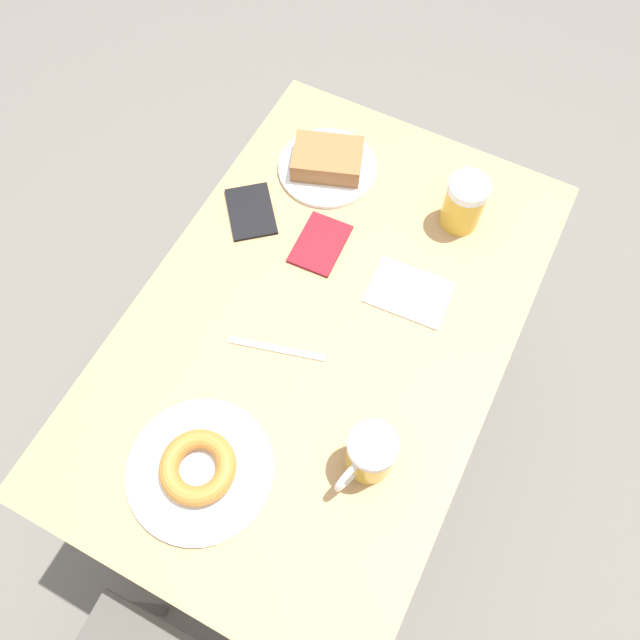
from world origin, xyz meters
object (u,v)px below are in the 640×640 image
object	(u,v)px
passport_far_edge	(251,211)
plate_with_donut	(199,469)
fork	(277,349)
beer_mug_center	(369,455)
napkin_folded	(409,292)
plate_with_cake	(327,162)
beer_mug_left	(464,202)
passport_near_edge	(320,244)

from	to	relation	value
passport_far_edge	plate_with_donut	bearing A→B (deg)	110.65
plate_with_donut	fork	world-z (taller)	plate_with_donut
plate_with_donut	beer_mug_center	size ratio (longest dim) A/B	2.06
napkin_folded	plate_with_cake	bearing A→B (deg)	-35.45
beer_mug_left	passport_near_edge	xyz separation A→B (m)	(0.22, 0.18, -0.05)
plate_with_donut	napkin_folded	world-z (taller)	plate_with_donut
plate_with_cake	plate_with_donut	world-z (taller)	plate_with_cake
plate_with_cake	beer_mug_left	size ratio (longest dim) A/B	1.77
plate_with_cake	passport_far_edge	size ratio (longest dim) A/B	1.34
beer_mug_center	fork	xyz separation A→B (m)	(0.23, -0.11, -0.06)
fork	beer_mug_center	bearing A→B (deg)	154.39
napkin_folded	fork	distance (m)	0.27
napkin_folded	passport_far_edge	size ratio (longest dim) A/B	1.01
passport_near_edge	plate_with_cake	bearing A→B (deg)	-67.49
plate_with_cake	fork	xyz separation A→B (m)	(-0.10, 0.41, -0.02)
plate_with_cake	plate_with_donut	bearing A→B (deg)	98.39
plate_with_donut	beer_mug_left	xyz separation A→B (m)	(-0.19, -0.66, 0.04)
plate_with_donut	fork	xyz separation A→B (m)	(-0.01, -0.25, -0.01)
napkin_folded	plate_with_donut	bearing A→B (deg)	69.52
fork	passport_near_edge	xyz separation A→B (m)	(0.03, -0.23, 0.00)
beer_mug_left	fork	world-z (taller)	beer_mug_left
beer_mug_left	napkin_folded	xyz separation A→B (m)	(0.02, 0.20, -0.05)
plate_with_cake	plate_with_donut	xyz separation A→B (m)	(-0.10, 0.65, -0.01)
plate_with_donut	beer_mug_center	xyz separation A→B (m)	(-0.24, -0.14, 0.04)
passport_far_edge	fork	bearing A→B (deg)	128.53
beer_mug_left	plate_with_donut	bearing A→B (deg)	73.73
passport_near_edge	passport_far_edge	bearing A→B (deg)	-1.77
beer_mug_left	napkin_folded	distance (m)	0.21
passport_near_edge	passport_far_edge	xyz separation A→B (m)	(0.16, -0.00, 0.00)
napkin_folded	passport_near_edge	bearing A→B (deg)	-5.51
plate_with_donut	beer_mug_left	size ratio (longest dim) A/B	2.09
beer_mug_left	fork	size ratio (longest dim) A/B	0.66
fork	passport_near_edge	bearing A→B (deg)	-82.37
beer_mug_center	fork	size ratio (longest dim) A/B	0.67
beer_mug_center	fork	bearing A→B (deg)	-25.61
beer_mug_left	beer_mug_center	xyz separation A→B (m)	(-0.05, 0.52, 0.00)
plate_with_donut	passport_near_edge	world-z (taller)	plate_with_donut
passport_near_edge	passport_far_edge	distance (m)	0.16
plate_with_donut	passport_far_edge	size ratio (longest dim) A/B	1.58
beer_mug_left	fork	distance (m)	0.46
passport_near_edge	passport_far_edge	size ratio (longest dim) A/B	0.85
napkin_folded	passport_far_edge	xyz separation A→B (m)	(0.36, -0.02, 0.00)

